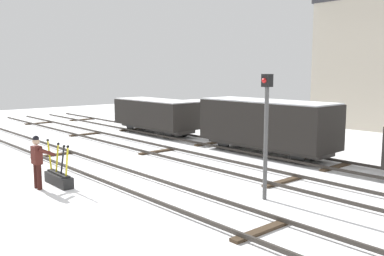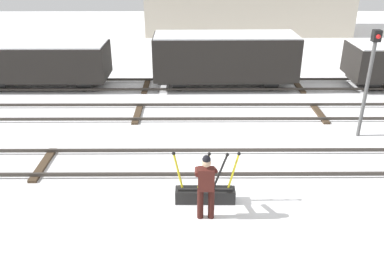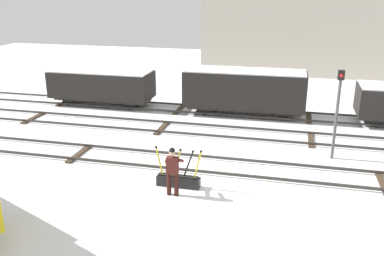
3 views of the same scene
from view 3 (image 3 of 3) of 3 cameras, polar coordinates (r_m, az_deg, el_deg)
ground_plane at (r=16.31m, az=3.64°, el=-5.42°), size 60.00×60.00×0.00m
track_main_line at (r=16.26m, az=3.65°, el=-5.06°), size 44.00×1.94×0.18m
track_siding_near at (r=19.87m, az=5.61°, el=-0.59°), size 44.00×1.94×0.18m
track_siding_far at (r=23.01m, az=6.78°, el=2.10°), size 44.00×1.94×0.18m
switch_lever_frame at (r=14.79m, az=-1.83°, el=-6.98°), size 1.68×0.38×1.43m
rail_worker at (r=13.94m, az=-2.63°, el=-5.51°), size 0.54×0.65×1.70m
signal_post at (r=17.36m, az=19.08°, el=2.90°), size 0.24×0.32×3.61m
apartment_building at (r=35.13m, az=14.25°, el=14.31°), size 14.89×5.35×8.45m
freight_car_back_track at (r=24.94m, az=-12.10°, el=5.73°), size 5.88×2.11×2.04m
freight_car_near_switch at (r=22.66m, az=7.11°, el=5.20°), size 6.38×2.14×2.42m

